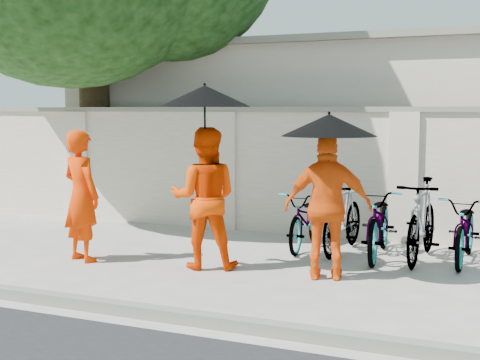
% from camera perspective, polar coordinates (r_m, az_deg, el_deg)
% --- Properties ---
extents(ground, '(80.00, 80.00, 0.00)m').
position_cam_1_polar(ground, '(8.33, -3.84, -8.11)').
color(ground, '#B4B0A9').
extents(kerb, '(40.00, 0.16, 0.12)m').
position_cam_1_polar(kerb, '(6.90, -10.39, -10.68)').
color(kerb, slate).
rests_on(kerb, ground).
extents(compound_wall, '(20.00, 0.30, 2.00)m').
position_cam_1_polar(compound_wall, '(10.78, 8.67, 0.45)').
color(compound_wall, beige).
rests_on(compound_wall, ground).
extents(building_behind, '(14.00, 6.00, 3.20)m').
position_cam_1_polar(building_behind, '(14.30, 16.46, 4.03)').
color(building_behind, beige).
rests_on(building_behind, ground).
extents(monk_left, '(0.75, 0.61, 1.77)m').
position_cam_1_polar(monk_left, '(9.21, -13.39, -1.31)').
color(monk_left, '#F03000').
rests_on(monk_left, ground).
extents(monk_center, '(1.06, 0.94, 1.81)m').
position_cam_1_polar(monk_center, '(8.56, -3.05, -1.55)').
color(monk_center, '#F43B00').
rests_on(monk_center, ground).
extents(parasol_center, '(1.16, 1.16, 1.31)m').
position_cam_1_polar(parasol_center, '(8.39, -3.03, 7.16)').
color(parasol_center, black).
rests_on(parasol_center, ground).
extents(monk_right, '(1.11, 0.68, 1.76)m').
position_cam_1_polar(monk_right, '(8.04, 7.52, -2.27)').
color(monk_right, '#F6550D').
rests_on(monk_right, ground).
extents(parasol_right, '(1.13, 1.13, 0.98)m').
position_cam_1_polar(parasol_right, '(7.87, 7.60, 4.66)').
color(parasol_right, black).
rests_on(parasol_right, ground).
extents(bike_0, '(0.66, 1.67, 0.86)m').
position_cam_1_polar(bike_0, '(9.85, 5.68, -3.37)').
color(bike_0, '#93929E').
rests_on(bike_0, ground).
extents(bike_1, '(0.57, 1.75, 1.04)m').
position_cam_1_polar(bike_1, '(9.64, 8.77, -3.08)').
color(bike_1, '#93929E').
rests_on(bike_1, ground).
extents(bike_2, '(0.82, 1.94, 0.99)m').
position_cam_1_polar(bike_2, '(9.38, 11.86, -3.54)').
color(bike_2, '#93929E').
rests_on(bike_2, ground).
extents(bike_3, '(0.59, 1.88, 1.12)m').
position_cam_1_polar(bike_3, '(9.29, 15.25, -3.33)').
color(bike_3, '#93929E').
rests_on(bike_3, ground).
extents(bike_4, '(0.64, 1.76, 0.92)m').
position_cam_1_polar(bike_4, '(9.37, 18.74, -3.97)').
color(bike_4, '#93929E').
rests_on(bike_4, ground).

